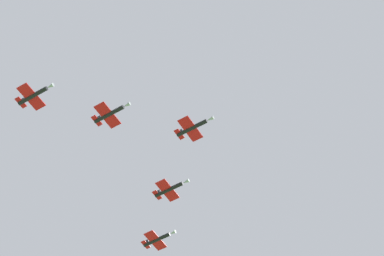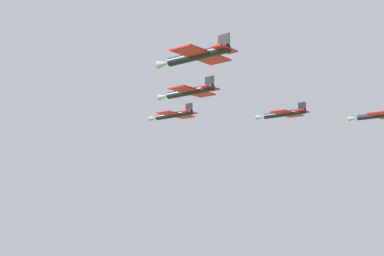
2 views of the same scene
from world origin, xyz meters
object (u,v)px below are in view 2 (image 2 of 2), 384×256
(jet_lead, at_px, (173,115))
(jet_starboard_inner, at_px, (284,114))
(jet_port_inner, at_px, (189,92))
(jet_starboard_outer, at_px, (378,115))
(jet_port_outer, at_px, (196,56))

(jet_lead, xyz_separation_m, jet_starboard_inner, (-21.81, 6.61, 0.41))
(jet_port_inner, bearing_deg, jet_lead, 48.17)
(jet_port_inner, bearing_deg, jet_starboard_outer, -17.07)
(jet_lead, relative_size, jet_port_outer, 1.00)
(jet_lead, bearing_deg, jet_starboard_outer, -45.54)
(jet_starboard_inner, height_order, jet_starboard_outer, jet_starboard_outer)
(jet_lead, xyz_separation_m, jet_starboard_outer, (-42.08, 10.67, 0.60))
(jet_lead, bearing_deg, jet_port_inner, -131.83)
(jet_port_outer, distance_m, jet_starboard_outer, 60.82)
(jet_port_outer, height_order, jet_starboard_outer, jet_starboard_outer)
(jet_lead, relative_size, jet_starboard_outer, 1.00)
(jet_lead, height_order, jet_port_inner, jet_lead)
(jet_port_outer, bearing_deg, jet_starboard_inner, 17.07)
(jet_lead, distance_m, jet_port_outer, 43.41)
(jet_port_inner, xyz_separation_m, jet_starboard_inner, (-25.98, -15.80, 0.82))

